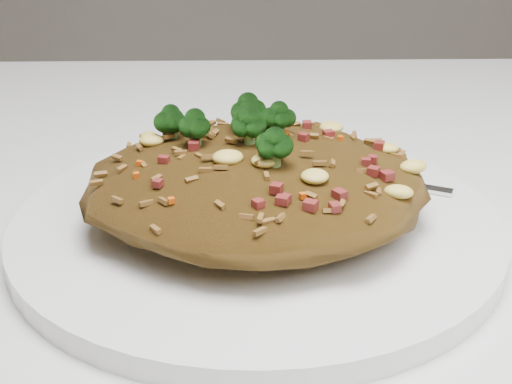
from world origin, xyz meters
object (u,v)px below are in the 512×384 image
at_px(fork, 344,175).
at_px(dining_table, 102,329).
at_px(fried_rice, 255,171).
at_px(plate, 256,224).

bearing_deg(fork, dining_table, -146.29).
xyz_separation_m(dining_table, fried_rice, (0.11, -0.03, 0.13)).
bearing_deg(fork, fried_rice, -113.37).
xyz_separation_m(plate, fried_rice, (-0.00, 0.00, 0.04)).
relative_size(dining_table, plate, 4.05).
bearing_deg(plate, dining_table, 164.55).
distance_m(dining_table, plate, 0.15).
bearing_deg(fried_rice, dining_table, 164.95).
distance_m(plate, fried_rice, 0.04).
distance_m(fried_rice, fork, 0.09).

